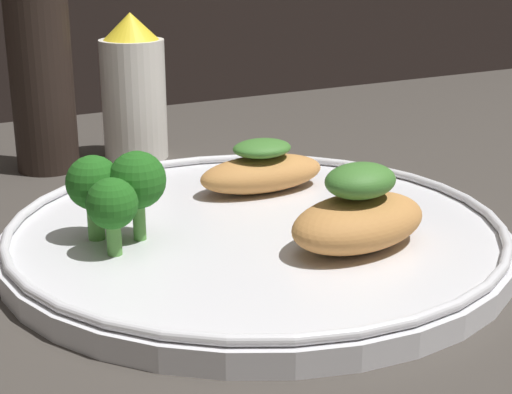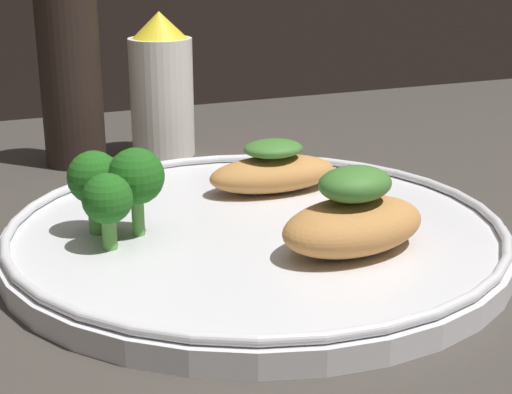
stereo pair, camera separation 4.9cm
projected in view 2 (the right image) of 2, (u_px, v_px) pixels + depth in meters
ground_plane at (256, 255)px, 49.94cm from camera, size 180.00×180.00×1.00cm
plate at (256, 233)px, 49.47cm from camera, size 31.60×31.60×2.00cm
grilled_meat_front at (354, 219)px, 45.00cm from camera, size 9.98×6.92×5.08cm
grilled_meat_middle at (273, 170)px, 55.91cm from camera, size 9.58×4.74×3.75cm
broccoli_bunch at (114, 184)px, 46.54cm from camera, size 5.61×6.18×5.48cm
sauce_bottle at (162, 88)px, 69.36cm from camera, size 5.61×5.61×12.72cm
pepper_grinder at (70, 69)px, 65.76cm from camera, size 5.15×5.15×18.30cm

